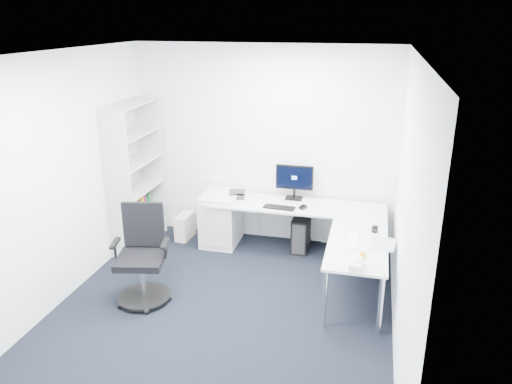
% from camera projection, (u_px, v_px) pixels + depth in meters
% --- Properties ---
extents(ground, '(4.20, 4.20, 0.00)m').
position_uv_depth(ground, '(219.00, 315.00, 5.34)').
color(ground, black).
extents(ceiling, '(4.20, 4.20, 0.00)m').
position_uv_depth(ceiling, '(212.00, 55.00, 4.44)').
color(ceiling, white).
extents(wall_back, '(3.60, 0.02, 2.70)m').
position_uv_depth(wall_back, '(263.00, 146.00, 6.81)').
color(wall_back, white).
rests_on(wall_back, ground).
extents(wall_front, '(3.60, 0.02, 2.70)m').
position_uv_depth(wall_front, '(107.00, 315.00, 2.97)').
color(wall_front, white).
rests_on(wall_front, ground).
extents(wall_left, '(0.02, 4.20, 2.70)m').
position_uv_depth(wall_left, '(54.00, 183.00, 5.29)').
color(wall_left, white).
rests_on(wall_left, ground).
extents(wall_right, '(0.02, 4.20, 2.70)m').
position_uv_depth(wall_right, '(406.00, 213.00, 4.49)').
color(wall_right, white).
rests_on(wall_right, ground).
extents(l_desk, '(2.30, 1.29, 0.67)m').
position_uv_depth(l_desk, '(293.00, 238.00, 6.39)').
color(l_desk, silver).
rests_on(l_desk, ground).
extents(drawer_pedestal, '(0.48, 0.59, 0.73)m').
position_uv_depth(drawer_pedestal, '(221.00, 219.00, 6.92)').
color(drawer_pedestal, silver).
rests_on(drawer_pedestal, ground).
extents(bookshelf, '(0.39, 0.99, 1.98)m').
position_uv_depth(bookshelf, '(135.00, 176.00, 6.70)').
color(bookshelf, '#B3B6B5').
rests_on(bookshelf, ground).
extents(task_chair, '(0.73, 0.73, 1.09)m').
position_uv_depth(task_chair, '(140.00, 257.00, 5.43)').
color(task_chair, black).
rests_on(task_chair, ground).
extents(black_pc_tower, '(0.22, 0.48, 0.47)m').
position_uv_depth(black_pc_tower, '(301.00, 232.00, 6.80)').
color(black_pc_tower, black).
rests_on(black_pc_tower, ground).
extents(beige_pc_tower, '(0.20, 0.39, 0.36)m').
position_uv_depth(beige_pc_tower, '(185.00, 226.00, 7.14)').
color(beige_pc_tower, beige).
rests_on(beige_pc_tower, ground).
extents(power_strip, '(0.32, 0.06, 0.04)m').
position_uv_depth(power_strip, '(333.00, 241.00, 7.04)').
color(power_strip, white).
rests_on(power_strip, ground).
extents(monitor, '(0.51, 0.16, 0.49)m').
position_uv_depth(monitor, '(294.00, 182.00, 6.70)').
color(monitor, black).
rests_on(monitor, l_desk).
extents(black_keyboard, '(0.41, 0.18, 0.02)m').
position_uv_depth(black_keyboard, '(279.00, 207.00, 6.45)').
color(black_keyboard, black).
rests_on(black_keyboard, l_desk).
extents(mouse, '(0.10, 0.13, 0.04)m').
position_uv_depth(mouse, '(303.00, 207.00, 6.44)').
color(mouse, black).
rests_on(mouse, l_desk).
extents(desk_phone, '(0.24, 0.24, 0.14)m').
position_uv_depth(desk_phone, '(237.00, 193.00, 6.80)').
color(desk_phone, '#29292B').
rests_on(desk_phone, l_desk).
extents(laptop, '(0.40, 0.39, 0.25)m').
position_uv_depth(laptop, '(385.00, 234.00, 5.38)').
color(laptop, silver).
rests_on(laptop, l_desk).
extents(white_keyboard, '(0.13, 0.43, 0.01)m').
position_uv_depth(white_keyboard, '(352.00, 240.00, 5.52)').
color(white_keyboard, white).
rests_on(white_keyboard, l_desk).
extents(headphones, '(0.11, 0.17, 0.04)m').
position_uv_depth(headphones, '(375.00, 228.00, 5.79)').
color(headphones, black).
rests_on(headphones, l_desk).
extents(orange_fruit, '(0.07, 0.07, 0.07)m').
position_uv_depth(orange_fruit, '(362.00, 255.00, 5.12)').
color(orange_fruit, orange).
rests_on(orange_fruit, l_desk).
extents(tissue_box, '(0.13, 0.23, 0.08)m').
position_uv_depth(tissue_box, '(356.00, 265.00, 4.91)').
color(tissue_box, white).
rests_on(tissue_box, l_desk).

